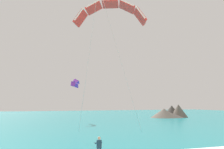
{
  "coord_description": "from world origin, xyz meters",
  "views": [
    {
      "loc": [
        -9.15,
        -5.77,
        4.21
      ],
      "look_at": [
        -0.81,
        15.79,
        6.72
      ],
      "focal_mm": 42.13,
      "sensor_mm": 36.0,
      "label": 1
    }
  ],
  "objects": [
    {
      "name": "sea",
      "position": [
        0.0,
        71.79,
        0.1
      ],
      "size": [
        200.0,
        120.0,
        0.2
      ],
      "primitive_type": "cube",
      "color": "teal",
      "rests_on": "ground"
    },
    {
      "name": "kitesurfer",
      "position": [
        -2.77,
        13.43,
        0.94
      ],
      "size": [
        0.55,
        0.52,
        1.69
      ],
      "color": "#143347",
      "rests_on": "ground"
    },
    {
      "name": "kite_primary",
      "position": [
        1.03,
        21.15,
        14.66
      ],
      "size": [
        7.82,
        9.64,
        14.66
      ],
      "color": "red"
    },
    {
      "name": "kite_distant",
      "position": [
        3.58,
        48.32,
        8.54
      ],
      "size": [
        2.65,
        4.66,
        1.81
      ],
      "color": "purple"
    },
    {
      "name": "headland_right",
      "position": [
        33.2,
        58.1,
        1.43
      ],
      "size": [
        11.99,
        9.77,
        3.82
      ],
      "color": "#47423D",
      "rests_on": "ground"
    }
  ]
}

